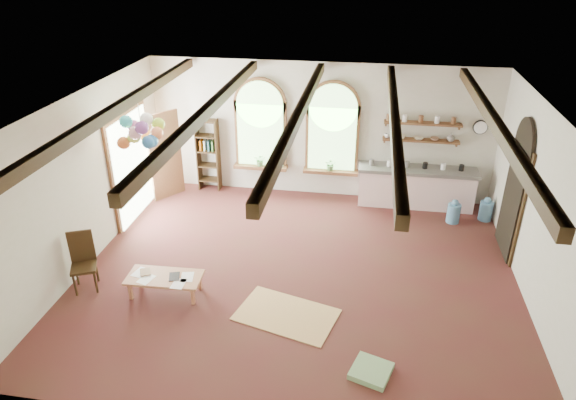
% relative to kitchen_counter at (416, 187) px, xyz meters
% --- Properties ---
extents(floor, '(8.00, 8.00, 0.00)m').
position_rel_kitchen_counter_xyz_m(floor, '(-2.30, -3.20, -0.48)').
color(floor, '#4C271F').
rests_on(floor, ground).
extents(ceiling_beams, '(6.20, 6.80, 0.18)m').
position_rel_kitchen_counter_xyz_m(ceiling_beams, '(-2.30, -3.20, 2.62)').
color(ceiling_beams, '#372311').
rests_on(ceiling_beams, ceiling).
extents(window_left, '(1.30, 0.28, 2.20)m').
position_rel_kitchen_counter_xyz_m(window_left, '(-3.70, 0.23, 1.16)').
color(window_left, brown).
rests_on(window_left, floor).
extents(window_right, '(1.30, 0.28, 2.20)m').
position_rel_kitchen_counter_xyz_m(window_right, '(-2.00, 0.23, 1.16)').
color(window_right, brown).
rests_on(window_right, floor).
extents(left_doorway, '(0.10, 1.90, 2.50)m').
position_rel_kitchen_counter_xyz_m(left_doorway, '(-6.25, -1.40, 0.67)').
color(left_doorway, brown).
rests_on(left_doorway, floor).
extents(right_doorway, '(0.10, 1.30, 2.40)m').
position_rel_kitchen_counter_xyz_m(right_doorway, '(1.65, -1.70, 0.62)').
color(right_doorway, black).
rests_on(right_doorway, floor).
extents(kitchen_counter, '(2.68, 0.62, 0.94)m').
position_rel_kitchen_counter_xyz_m(kitchen_counter, '(0.00, 0.00, 0.00)').
color(kitchen_counter, '#FDD7D6').
rests_on(kitchen_counter, floor).
extents(wall_shelf_lower, '(1.70, 0.24, 0.04)m').
position_rel_kitchen_counter_xyz_m(wall_shelf_lower, '(0.00, 0.18, 1.07)').
color(wall_shelf_lower, brown).
rests_on(wall_shelf_lower, wall_back).
extents(wall_shelf_upper, '(1.70, 0.24, 0.04)m').
position_rel_kitchen_counter_xyz_m(wall_shelf_upper, '(0.00, 0.18, 1.47)').
color(wall_shelf_upper, brown).
rests_on(wall_shelf_upper, wall_back).
extents(wall_clock, '(0.32, 0.04, 0.32)m').
position_rel_kitchen_counter_xyz_m(wall_clock, '(1.25, 0.25, 1.42)').
color(wall_clock, black).
rests_on(wall_clock, wall_back).
extents(bookshelf, '(0.53, 0.32, 1.80)m').
position_rel_kitchen_counter_xyz_m(bookshelf, '(-5.00, 0.12, 0.42)').
color(bookshelf, '#372311').
rests_on(bookshelf, floor).
extents(coffee_table, '(1.32, 0.64, 0.37)m').
position_rel_kitchen_counter_xyz_m(coffee_table, '(-4.50, -4.19, -0.15)').
color(coffee_table, '#B37652').
rests_on(coffee_table, floor).
extents(side_chair, '(0.56, 0.56, 1.07)m').
position_rel_kitchen_counter_xyz_m(side_chair, '(-5.96, -4.23, -0.17)').
color(side_chair, '#372311').
rests_on(side_chair, floor).
extents(floor_mat, '(1.82, 1.38, 0.02)m').
position_rel_kitchen_counter_xyz_m(floor_mat, '(-2.31, -4.42, -0.47)').
color(floor_mat, tan).
rests_on(floor_mat, floor).
extents(floor_cushion, '(0.67, 0.67, 0.09)m').
position_rel_kitchen_counter_xyz_m(floor_cushion, '(-0.90, -5.50, -0.43)').
color(floor_cushion, '#7CA16F').
rests_on(floor_cushion, floor).
extents(water_jug_a, '(0.29, 0.29, 0.55)m').
position_rel_kitchen_counter_xyz_m(water_jug_a, '(0.80, -0.70, -0.24)').
color(water_jug_a, '#5388B1').
rests_on(water_jug_a, floor).
extents(water_jug_b, '(0.29, 0.29, 0.56)m').
position_rel_kitchen_counter_xyz_m(water_jug_b, '(1.52, -0.47, -0.24)').
color(water_jug_b, '#5388B1').
rests_on(water_jug_b, floor).
extents(balloon_cluster, '(0.80, 0.84, 1.16)m').
position_rel_kitchen_counter_xyz_m(balloon_cluster, '(-5.43, -2.40, 1.86)').
color(balloon_cluster, white).
rests_on(balloon_cluster, floor).
extents(table_book, '(0.27, 0.31, 0.02)m').
position_rel_kitchen_counter_xyz_m(table_book, '(-4.95, -4.17, -0.10)').
color(table_book, olive).
rests_on(table_book, coffee_table).
extents(tablet, '(0.25, 0.30, 0.01)m').
position_rel_kitchen_counter_xyz_m(tablet, '(-4.32, -4.17, -0.10)').
color(tablet, black).
rests_on(tablet, coffee_table).
extents(potted_plant_left, '(0.27, 0.23, 0.30)m').
position_rel_kitchen_counter_xyz_m(potted_plant_left, '(-3.70, 0.12, 0.37)').
color(potted_plant_left, '#598C4C').
rests_on(potted_plant_left, window_left).
extents(potted_plant_right, '(0.27, 0.23, 0.30)m').
position_rel_kitchen_counter_xyz_m(potted_plant_right, '(-2.00, 0.12, 0.37)').
color(potted_plant_right, '#598C4C').
rests_on(potted_plant_right, window_right).
extents(shelf_cup_a, '(0.12, 0.10, 0.10)m').
position_rel_kitchen_counter_xyz_m(shelf_cup_a, '(-0.75, 0.18, 1.14)').
color(shelf_cup_a, white).
rests_on(shelf_cup_a, wall_shelf_lower).
extents(shelf_cup_b, '(0.10, 0.10, 0.09)m').
position_rel_kitchen_counter_xyz_m(shelf_cup_b, '(-0.40, 0.18, 1.14)').
color(shelf_cup_b, beige).
rests_on(shelf_cup_b, wall_shelf_lower).
extents(shelf_bowl_a, '(0.22, 0.22, 0.05)m').
position_rel_kitchen_counter_xyz_m(shelf_bowl_a, '(-0.05, 0.18, 1.12)').
color(shelf_bowl_a, beige).
rests_on(shelf_bowl_a, wall_shelf_lower).
extents(shelf_bowl_b, '(0.20, 0.20, 0.06)m').
position_rel_kitchen_counter_xyz_m(shelf_bowl_b, '(0.30, 0.18, 1.12)').
color(shelf_bowl_b, '#8C664C').
rests_on(shelf_bowl_b, wall_shelf_lower).
extents(shelf_vase, '(0.18, 0.18, 0.19)m').
position_rel_kitchen_counter_xyz_m(shelf_vase, '(0.65, 0.18, 1.19)').
color(shelf_vase, slate).
rests_on(shelf_vase, wall_shelf_lower).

